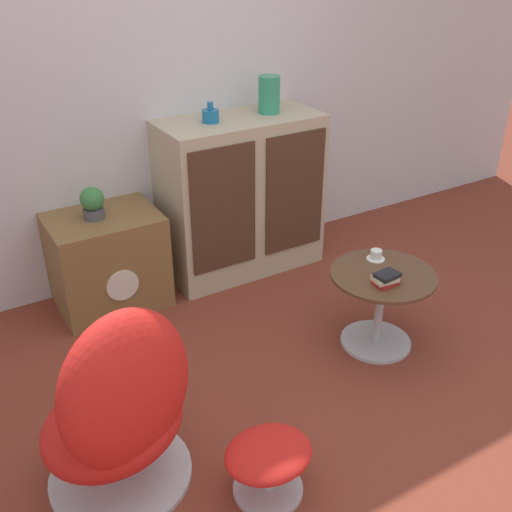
{
  "coord_description": "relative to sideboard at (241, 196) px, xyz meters",
  "views": [
    {
      "loc": [
        -1.4,
        -1.65,
        2.0
      ],
      "look_at": [
        -0.03,
        0.63,
        0.55
      ],
      "focal_mm": 42.0,
      "sensor_mm": 36.0,
      "label": 1
    }
  ],
  "objects": [
    {
      "name": "potted_plant",
      "position": [
        -0.95,
        0.0,
        0.16
      ],
      "size": [
        0.13,
        0.13,
        0.18
      ],
      "color": "#4C4C51",
      "rests_on": "tv_console"
    },
    {
      "name": "tv_console",
      "position": [
        -0.91,
        0.0,
        -0.22
      ],
      "size": [
        0.62,
        0.48,
        0.57
      ],
      "color": "brown",
      "rests_on": "ground_plane"
    },
    {
      "name": "ottoman",
      "position": [
        -0.84,
        -1.68,
        -0.33
      ],
      "size": [
        0.36,
        0.3,
        0.25
      ],
      "color": "#B7B7BC",
      "rests_on": "ground_plane"
    },
    {
      "name": "teacup",
      "position": [
        0.26,
        -1.01,
        -0.04
      ],
      "size": [
        0.1,
        0.1,
        0.06
      ],
      "color": "white",
      "rests_on": "coffee_table"
    },
    {
      "name": "sideboard",
      "position": [
        0.0,
        0.0,
        0.0
      ],
      "size": [
        1.01,
        0.48,
        1.01
      ],
      "color": "tan",
      "rests_on": "ground_plane"
    },
    {
      "name": "coffee_table",
      "position": [
        0.19,
        -1.14,
        -0.23
      ],
      "size": [
        0.55,
        0.55,
        0.44
      ],
      "color": "#B7B7BC",
      "rests_on": "ground_plane"
    },
    {
      "name": "vase_leftmost",
      "position": [
        -0.2,
        0.0,
        0.55
      ],
      "size": [
        0.1,
        0.1,
        0.12
      ],
      "color": "#196699",
      "rests_on": "sideboard"
    },
    {
      "name": "ground_plane",
      "position": [
        -0.35,
        -1.44,
        -0.51
      ],
      "size": [
        12.0,
        12.0,
        0.0
      ],
      "primitive_type": "plane",
      "color": "brown"
    },
    {
      "name": "book_stack",
      "position": [
        0.13,
        -1.23,
        -0.03
      ],
      "size": [
        0.13,
        0.1,
        0.07
      ],
      "color": "red",
      "rests_on": "coffee_table"
    },
    {
      "name": "egg_chair",
      "position": [
        -1.3,
        -1.35,
        -0.11
      ],
      "size": [
        0.76,
        0.74,
        0.84
      ],
      "color": "#B7B7BC",
      "rests_on": "ground_plane"
    },
    {
      "name": "vase_inner_left",
      "position": [
        0.21,
        0.0,
        0.62
      ],
      "size": [
        0.13,
        0.13,
        0.22
      ],
      "color": "#2D8E6B",
      "rests_on": "sideboard"
    },
    {
      "name": "wall_back",
      "position": [
        -0.35,
        0.27,
        0.79
      ],
      "size": [
        6.4,
        0.06,
        2.6
      ],
      "color": "silver",
      "rests_on": "ground_plane"
    }
  ]
}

